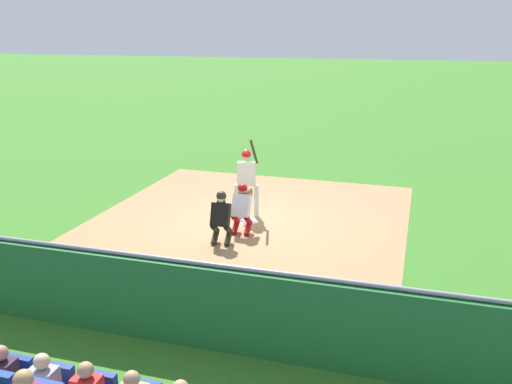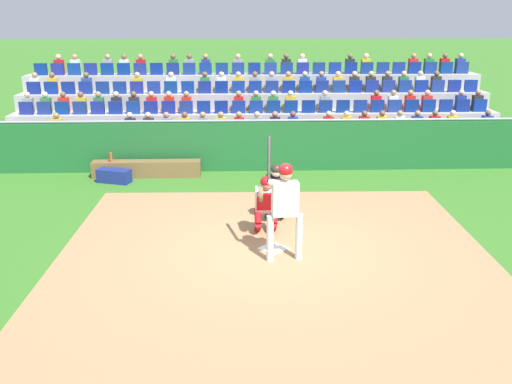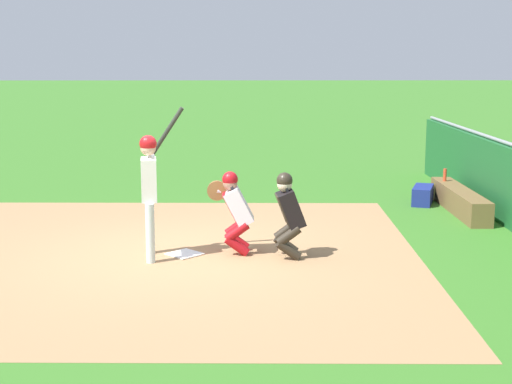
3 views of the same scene
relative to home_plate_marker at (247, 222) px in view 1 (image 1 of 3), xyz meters
name	(u,v)px [view 1 (image 1 of 3)]	position (x,y,z in m)	size (l,w,h in m)	color
ground_plane	(247,222)	(0.00, 0.00, -0.02)	(160.00, 160.00, 0.00)	#356F23
infield_dirt_patch	(253,216)	(0.00, 0.50, -0.01)	(8.09, 8.04, 0.01)	#A07850
home_plate_marker	(247,222)	(0.00, 0.00, 0.00)	(0.44, 0.44, 0.02)	white
batter_at_plate	(247,175)	(-0.16, 0.48, 1.13)	(0.68, 0.65, 2.23)	silver
catcher_crouching	(242,206)	(0.11, -0.76, 0.70)	(0.47, 0.71, 1.28)	#A91017
home_plate_umpire	(221,215)	(-0.15, -1.55, 0.69)	(0.49, 0.49, 1.30)	#2D261C
dugout_wall	(145,297)	(0.00, -5.58, 0.69)	(15.71, 0.24, 1.46)	#1D5D2C
dugout_bench	(343,335)	(3.14, -5.03, 0.20)	(2.94, 0.40, 0.44)	brown
water_bottle_on_bench	(407,323)	(4.08, -4.97, 0.55)	(0.07, 0.07, 0.26)	#CF4326
equipment_duffel_bag	(396,328)	(3.93, -4.50, 0.16)	(0.88, 0.36, 0.36)	navy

